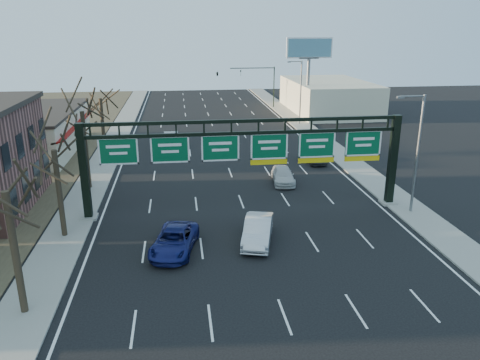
{
  "coord_description": "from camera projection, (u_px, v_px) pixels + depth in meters",
  "views": [
    {
      "loc": [
        -4.79,
        -25.33,
        13.65
      ],
      "look_at": [
        -0.63,
        5.98,
        3.2
      ],
      "focal_mm": 35.0,
      "sensor_mm": 36.0,
      "label": 1
    }
  ],
  "objects": [
    {
      "name": "car_blue_suv",
      "position": [
        174.0,
        241.0,
        29.54
      ],
      "size": [
        3.52,
        5.66,
        1.46
      ],
      "primitive_type": "imported",
      "rotation": [
        0.0,
        0.0,
        -0.22
      ],
      "color": "navy",
      "rests_on": "ground"
    },
    {
      "name": "cream_strip",
      "position": [
        30.0,
        131.0,
        52.59
      ],
      "size": [
        10.9,
        18.4,
        4.7
      ],
      "color": "beige",
      "rests_on": "ground"
    },
    {
      "name": "tree_gantry",
      "position": [
        52.0,
        134.0,
        29.6
      ],
      "size": [
        3.6,
        3.6,
        8.48
      ],
      "color": "#2D2319",
      "rests_on": "sidewalk_left"
    },
    {
      "name": "tree_near",
      "position": [
        1.0,
        170.0,
        21.01
      ],
      "size": [
        3.6,
        3.6,
        8.86
      ],
      "color": "#2D2319",
      "rests_on": "sidewalk_left"
    },
    {
      "name": "ground",
      "position": [
        263.0,
        259.0,
        28.73
      ],
      "size": [
        160.0,
        160.0,
        0.0
      ],
      "primitive_type": "plane",
      "color": "black",
      "rests_on": "ground"
    },
    {
      "name": "billboard_right",
      "position": [
        309.0,
        58.0,
        70.09
      ],
      "size": [
        7.0,
        0.5,
        12.0
      ],
      "color": "slate",
      "rests_on": "ground"
    },
    {
      "name": "streetlight_far",
      "position": [
        300.0,
        89.0,
        66.33
      ],
      "size": [
        2.15,
        0.22,
        9.0
      ],
      "color": "slate",
      "rests_on": "sidewalk_right"
    },
    {
      "name": "traffic_signal_mast",
      "position": [
        239.0,
        76.0,
        79.47
      ],
      "size": [
        10.16,
        0.54,
        7.0
      ],
      "color": "black",
      "rests_on": "ground"
    },
    {
      "name": "lane_markings",
      "position": [
        228.0,
        167.0,
        47.55
      ],
      "size": [
        21.6,
        120.0,
        0.01
      ],
      "primitive_type": "cube",
      "color": "white",
      "rests_on": "ground"
    },
    {
      "name": "car_white_wagon",
      "position": [
        283.0,
        175.0,
        42.62
      ],
      "size": [
        2.3,
        4.76,
        1.34
      ],
      "primitive_type": "imported",
      "rotation": [
        0.0,
        0.0,
        -0.09
      ],
      "color": "silver",
      "rests_on": "ground"
    },
    {
      "name": "sign_gantry",
      "position": [
        247.0,
        153.0,
        34.82
      ],
      "size": [
        24.6,
        1.2,
        7.2
      ],
      "color": "black",
      "rests_on": "ground"
    },
    {
      "name": "sidewalk_left",
      "position": [
        99.0,
        171.0,
        45.93
      ],
      "size": [
        3.0,
        120.0,
        0.12
      ],
      "primitive_type": "cube",
      "color": "gray",
      "rests_on": "ground"
    },
    {
      "name": "building_right_distant",
      "position": [
        328.0,
        96.0,
        77.5
      ],
      "size": [
        12.0,
        20.0,
        5.0
      ],
      "primitive_type": "cube",
      "color": "beige",
      "rests_on": "ground"
    },
    {
      "name": "tree_far",
      "position": [
        99.0,
        88.0,
        48.3
      ],
      "size": [
        3.6,
        3.6,
        8.86
      ],
      "color": "#2D2319",
      "rests_on": "sidewalk_left"
    },
    {
      "name": "car_silver_sedan",
      "position": [
        258.0,
        230.0,
        30.79
      ],
      "size": [
        2.95,
        5.25,
        1.64
      ],
      "primitive_type": "imported",
      "rotation": [
        0.0,
        0.0,
        -0.26
      ],
      "color": "silver",
      "rests_on": "ground"
    },
    {
      "name": "car_silver_distant",
      "position": [
        171.0,
        139.0,
        55.62
      ],
      "size": [
        1.72,
        4.79,
        1.57
      ],
      "primitive_type": "imported",
      "rotation": [
        0.0,
        0.0,
        0.01
      ],
      "color": "#A6A6AA",
      "rests_on": "ground"
    },
    {
      "name": "streetlight_near",
      "position": [
        416.0,
        148.0,
        34.33
      ],
      "size": [
        2.15,
        0.22,
        9.0
      ],
      "color": "slate",
      "rests_on": "sidewalk_right"
    },
    {
      "name": "tree_mid",
      "position": [
        81.0,
        99.0,
        38.78
      ],
      "size": [
        3.6,
        3.6,
        9.24
      ],
      "color": "#2D2319",
      "rests_on": "sidewalk_left"
    },
    {
      "name": "car_grey_far",
      "position": [
        314.0,
        155.0,
        48.96
      ],
      "size": [
        2.03,
        4.54,
        1.51
      ],
      "primitive_type": "imported",
      "rotation": [
        0.0,
        0.0,
        0.06
      ],
      "color": "#3B3D40",
      "rests_on": "ground"
    },
    {
      "name": "sidewalk_right",
      "position": [
        349.0,
        162.0,
        49.13
      ],
      "size": [
        3.0,
        120.0,
        0.12
      ],
      "primitive_type": "cube",
      "color": "gray",
      "rests_on": "ground"
    }
  ]
}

